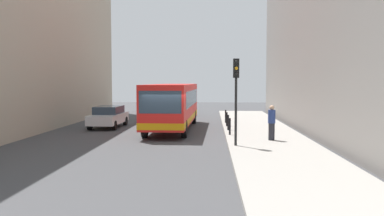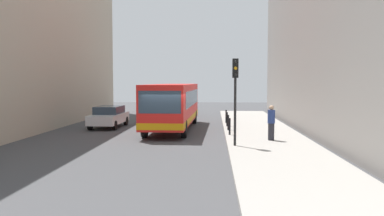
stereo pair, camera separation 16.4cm
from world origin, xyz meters
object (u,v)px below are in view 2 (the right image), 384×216
Objects in this scene: bollard_mid at (228,122)px; bus at (173,104)px; traffic_light at (235,85)px; pedestrian_near_signal at (271,123)px; bollard_near at (230,126)px; car_beside_bus at (109,116)px; bollard_farthest at (226,116)px; car_behind_bus at (180,108)px; bollard_far at (227,119)px.

bus is at bearing 158.61° from bollard_mid.
traffic_light reaches higher than pedestrian_near_signal.
bollard_near is 2.92m from pedestrian_near_signal.
bus is at bearing 160.80° from pedestrian_near_signal.
car_beside_bus is 12.01m from traffic_light.
car_behind_bus is at bearing 120.59° from bollard_farthest.
car_behind_bus is 11.95m from bollard_mid.
car_beside_bus is 2.46× the size of pedestrian_near_signal.
bollard_farthest is at bearing 120.76° from car_behind_bus.
car_beside_bus reaches higher than bollard_mid.
pedestrian_near_signal reaches higher than bollard_near.
traffic_light is (8.26, -8.42, 2.22)m from car_beside_bus.
car_beside_bus is at bearing 164.24° from bollard_mid.
car_behind_bus is 4.64× the size of bollard_farthest.
traffic_light reaches higher than bollard_far.
pedestrian_near_signal is at bearing 43.61° from traffic_light.
bollard_farthest is at bearing 129.15° from pedestrian_near_signal.
pedestrian_near_signal is at bearing -76.68° from bollard_farthest.
bollard_farthest is (0.00, 2.23, 0.00)m from bollard_far.
bus reaches higher than bollard_far.
traffic_light is at bearing -89.06° from bollard_mid.
pedestrian_near_signal is at bearing 111.59° from car_behind_bus.
bus is 6.13× the size of pedestrian_near_signal.
bollard_far is at bearing 114.18° from car_behind_bus.
bollard_far is 6.81m from pedestrian_near_signal.
bollard_mid is 4.45m from bollard_farthest.
bollard_mid is at bearing 141.68° from pedestrian_near_signal.
car_beside_bus is (-4.57, 0.90, -0.94)m from bus.
bollard_mid is at bearing 90.00° from bollard_near.
bollard_mid is 1.00× the size of bollard_far.
traffic_light reaches higher than bus.
traffic_light is (3.69, -7.53, 1.28)m from bus.
car_beside_bus is 4.68× the size of bollard_near.
car_behind_bus is at bearing 103.35° from traffic_light.
traffic_light is 4.57m from bollard_near.
bus is at bearing 92.66° from car_behind_bus.
bollard_mid is at bearing 165.88° from car_beside_bus.
bus is at bearing 170.55° from car_beside_bus.
car_beside_bus is 1.01× the size of car_behind_bus.
bollard_near is at bearing -90.00° from bollard_mid.
bollard_mid is (8.16, -2.30, -0.16)m from car_beside_bus.
bollard_farthest is at bearing 90.00° from bollard_near.
car_behind_bus is 4.64× the size of bollard_mid.
bus is at bearing 134.70° from bollard_near.
bollard_far is (-0.10, 8.35, -2.38)m from traffic_light.
bollard_near is (8.16, -4.53, -0.16)m from car_beside_bus.
car_beside_bus reaches higher than bollard_near.
car_behind_bus is at bearing 109.67° from bollard_mid.
traffic_light reaches higher than car_behind_bus.
bollard_far is at bearing -90.00° from bollard_farthest.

